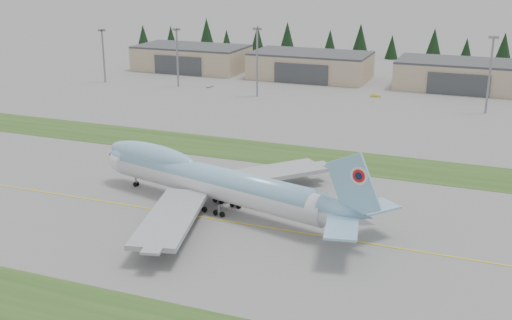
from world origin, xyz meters
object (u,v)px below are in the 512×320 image
at_px(hangar_center, 310,65).
at_px(service_vehicle_b, 376,97).
at_px(boeing_747_freighter, 212,181).
at_px(service_vehicle_a, 210,87).
at_px(hangar_right, 461,75).
at_px(hangar_left, 192,58).

bearing_deg(hangar_center, service_vehicle_b, -38.95).
relative_size(boeing_747_freighter, service_vehicle_a, 19.47).
bearing_deg(service_vehicle_a, hangar_right, 33.31).
distance_m(hangar_center, service_vehicle_b, 42.44).
distance_m(boeing_747_freighter, service_vehicle_b, 118.66).
height_order(hangar_right, service_vehicle_b, hangar_right).
height_order(hangar_center, service_vehicle_a, hangar_center).
xyz_separation_m(hangar_center, service_vehicle_a, (-30.84, -32.38, -5.39)).
bearing_deg(hangar_center, hangar_left, 180.00).
bearing_deg(boeing_747_freighter, service_vehicle_b, 99.34).
xyz_separation_m(hangar_left, hangar_right, (115.00, 0.00, 0.00)).
bearing_deg(service_vehicle_b, hangar_center, 37.43).
relative_size(hangar_left, service_vehicle_b, 13.49).
distance_m(service_vehicle_a, service_vehicle_b, 63.85).
distance_m(hangar_left, service_vehicle_b, 91.80).
relative_size(hangar_left, hangar_right, 1.00).
bearing_deg(hangar_left, hangar_right, 0.00).
bearing_deg(boeing_747_freighter, hangar_left, 132.40).
relative_size(boeing_747_freighter, hangar_left, 1.40).
xyz_separation_m(hangar_right, service_vehicle_b, (-27.26, -26.46, -5.39)).
xyz_separation_m(hangar_center, hangar_right, (60.00, 0.00, 0.00)).
xyz_separation_m(boeing_747_freighter, service_vehicle_a, (-53.84, 112.20, -5.82)).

